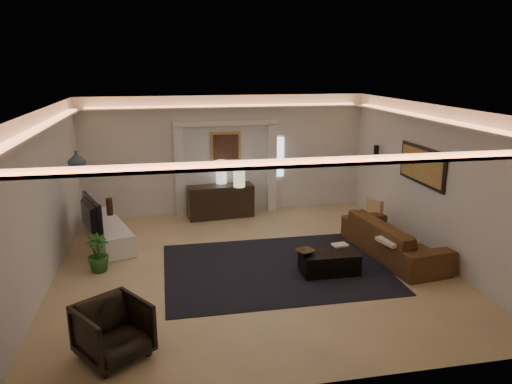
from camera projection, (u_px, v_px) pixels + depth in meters
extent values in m
plane|color=#D2B880|center=(252.00, 266.00, 8.91)|extent=(7.00, 7.00, 0.00)
plane|color=white|center=(251.00, 108.00, 8.15)|extent=(7.00, 7.00, 0.00)
plane|color=silver|center=(226.00, 155.00, 11.85)|extent=(7.00, 0.00, 7.00)
plane|color=silver|center=(310.00, 271.00, 5.21)|extent=(7.00, 0.00, 7.00)
plane|color=silver|center=(43.00, 201.00, 7.88)|extent=(0.00, 7.00, 7.00)
plane|color=silver|center=(431.00, 181.00, 9.18)|extent=(0.00, 7.00, 7.00)
cube|color=silver|center=(251.00, 125.00, 8.23)|extent=(7.00, 7.00, 0.04)
cube|color=white|center=(279.00, 157.00, 12.10)|extent=(0.25, 0.03, 1.00)
cube|color=black|center=(275.00, 268.00, 8.79)|extent=(4.00, 3.00, 0.01)
cube|color=silver|center=(179.00, 171.00, 11.63)|extent=(0.22, 0.20, 2.20)
cube|color=silver|center=(272.00, 168.00, 12.06)|extent=(0.22, 0.20, 2.20)
cube|color=silver|center=(226.00, 123.00, 11.55)|extent=(2.52, 0.20, 0.12)
cube|color=tan|center=(226.00, 147.00, 11.77)|extent=(0.74, 0.04, 0.74)
cube|color=#4C2D1E|center=(226.00, 147.00, 11.74)|extent=(0.62, 0.02, 0.62)
cube|color=black|center=(422.00, 165.00, 9.39)|extent=(0.04, 1.64, 0.74)
cube|color=tan|center=(421.00, 166.00, 9.39)|extent=(0.02, 1.50, 0.62)
cylinder|color=black|center=(376.00, 150.00, 11.18)|extent=(0.12, 0.12, 0.22)
cube|color=silver|center=(62.00, 171.00, 9.17)|extent=(0.10, 0.55, 0.04)
cube|color=black|center=(221.00, 201.00, 11.62)|extent=(1.61, 0.64, 0.79)
cylinder|color=silver|center=(221.00, 171.00, 11.68)|extent=(0.32, 0.32, 0.57)
cylinder|color=beige|center=(239.00, 175.00, 11.34)|extent=(0.35, 0.35, 0.61)
cube|color=white|center=(108.00, 231.00, 10.05)|extent=(1.26, 2.35, 0.43)
imported|color=black|center=(86.00, 216.00, 9.14)|extent=(1.23, 0.59, 0.72)
cylinder|color=#322214|center=(109.00, 206.00, 10.40)|extent=(0.15, 0.15, 0.37)
imported|color=slate|center=(77.00, 160.00, 9.17)|extent=(0.44, 0.44, 0.35)
imported|color=#25551D|center=(98.00, 253.00, 8.59)|extent=(0.54, 0.54, 0.69)
imported|color=#4F2A1E|center=(394.00, 239.00, 9.26)|extent=(2.57, 1.27, 0.72)
cube|color=white|center=(397.00, 240.00, 8.65)|extent=(0.70, 0.62, 0.07)
cube|color=tan|center=(375.00, 208.00, 10.55)|extent=(0.25, 0.42, 0.40)
cube|color=black|center=(329.00, 262.00, 8.54)|extent=(1.02, 0.56, 0.38)
imported|color=#453221|center=(305.00, 251.00, 8.43)|extent=(0.41, 0.41, 0.08)
cube|color=beige|center=(340.00, 244.00, 8.80)|extent=(0.30, 0.23, 0.03)
imported|color=black|center=(113.00, 331.00, 6.05)|extent=(1.12, 1.12, 0.74)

